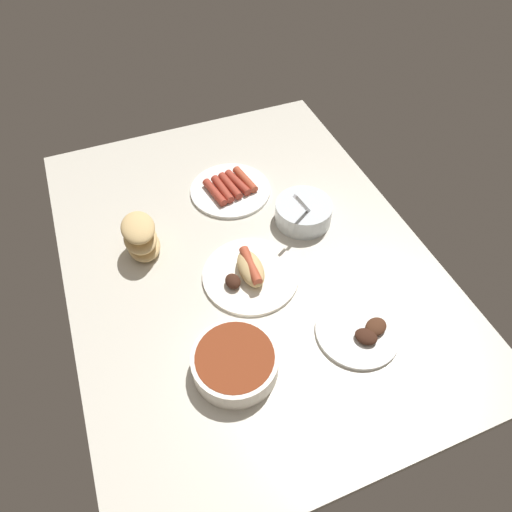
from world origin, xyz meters
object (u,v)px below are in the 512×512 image
object	(u,v)px
plate_grilled_meat	(360,331)
plate_sausages	(230,189)
bowl_coleslaw	(304,211)
bowl_chili	(235,362)
bread_stack	(141,237)
plate_hotdog_assembled	(250,273)

from	to	relation	value
plate_grilled_meat	plate_sausages	bearing A→B (deg)	-168.46
bowl_coleslaw	plate_grilled_meat	bearing A→B (deg)	-5.16
bowl_chili	bowl_coleslaw	world-z (taller)	bowl_coleslaw
bowl_chili	plate_grilled_meat	bearing A→B (deg)	85.67
bread_stack	plate_hotdog_assembled	xyz separation A→B (cm)	(17.96, 22.50, -3.74)
plate_sausages	plate_grilled_meat	size ratio (longest dim) A/B	1.22
plate_sausages	bowl_chili	bearing A→B (deg)	-18.47
plate_grilled_meat	bread_stack	distance (cm)	58.06
plate_sausages	plate_grilled_meat	xyz separation A→B (cm)	(55.41, 11.32, -0.29)
bowl_chili	bowl_coleslaw	bearing A→B (deg)	137.10
plate_sausages	bread_stack	world-z (taller)	bread_stack
bowl_coleslaw	plate_sausages	bearing A→B (deg)	-141.28
plate_sausages	plate_hotdog_assembled	size ratio (longest dim) A/B	0.97
bread_stack	bowl_coleslaw	bearing A→B (deg)	83.53
bowl_coleslaw	bread_stack	distance (cm)	43.49
bowl_chili	plate_grilled_meat	xyz separation A→B (cm)	(2.20, 29.08, -2.22)
bowl_chili	plate_hotdog_assembled	size ratio (longest dim) A/B	0.77
plate_grilled_meat	bread_stack	world-z (taller)	bread_stack
plate_sausages	bread_stack	bearing A→B (deg)	-64.82
bowl_coleslaw	bread_stack	xyz separation A→B (cm)	(-4.90, -43.16, 2.14)
plate_grilled_meat	bread_stack	bearing A→B (deg)	-136.54
bowl_coleslaw	bread_stack	world-z (taller)	bowl_coleslaw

